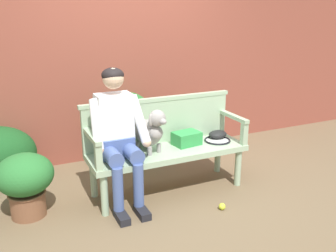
{
  "coord_description": "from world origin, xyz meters",
  "views": [
    {
      "loc": [
        -1.52,
        -3.26,
        1.84
      ],
      "look_at": [
        0.0,
        0.0,
        0.72
      ],
      "focal_mm": 39.65,
      "sensor_mm": 36.0,
      "label": 1
    }
  ],
  "objects_px": {
    "dog_on_bench": "(150,130)",
    "tennis_ball": "(222,206)",
    "baseball_glove": "(218,134)",
    "sports_bag": "(187,138)",
    "garden_bench": "(168,155)",
    "tennis_racket": "(217,139)",
    "potted_plant": "(25,180)",
    "person_seated": "(118,132)"
  },
  "relations": [
    {
      "from": "tennis_racket",
      "to": "potted_plant",
      "type": "relative_size",
      "value": 0.94
    },
    {
      "from": "person_seated",
      "to": "tennis_ball",
      "type": "relative_size",
      "value": 20.35
    },
    {
      "from": "person_seated",
      "to": "tennis_ball",
      "type": "xyz_separation_m",
      "value": [
        0.84,
        -0.57,
        -0.71
      ]
    },
    {
      "from": "garden_bench",
      "to": "baseball_glove",
      "type": "relative_size",
      "value": 7.53
    },
    {
      "from": "potted_plant",
      "to": "sports_bag",
      "type": "bearing_deg",
      "value": -2.02
    },
    {
      "from": "tennis_ball",
      "to": "dog_on_bench",
      "type": "bearing_deg",
      "value": 130.16
    },
    {
      "from": "tennis_racket",
      "to": "potted_plant",
      "type": "xyz_separation_m",
      "value": [
        -2.01,
        0.08,
        -0.12
      ]
    },
    {
      "from": "tennis_ball",
      "to": "potted_plant",
      "type": "height_order",
      "value": "potted_plant"
    },
    {
      "from": "dog_on_bench",
      "to": "potted_plant",
      "type": "height_order",
      "value": "dog_on_bench"
    },
    {
      "from": "garden_bench",
      "to": "person_seated",
      "type": "relative_size",
      "value": 1.23
    },
    {
      "from": "tennis_racket",
      "to": "baseball_glove",
      "type": "bearing_deg",
      "value": 53.15
    },
    {
      "from": "tennis_ball",
      "to": "tennis_racket",
      "type": "bearing_deg",
      "value": 63.23
    },
    {
      "from": "tennis_racket",
      "to": "sports_bag",
      "type": "distance_m",
      "value": 0.38
    },
    {
      "from": "tennis_ball",
      "to": "potted_plant",
      "type": "relative_size",
      "value": 0.11
    },
    {
      "from": "dog_on_bench",
      "to": "sports_bag",
      "type": "distance_m",
      "value": 0.46
    },
    {
      "from": "dog_on_bench",
      "to": "tennis_ball",
      "type": "relative_size",
      "value": 7.0
    },
    {
      "from": "garden_bench",
      "to": "tennis_racket",
      "type": "height_order",
      "value": "tennis_racket"
    },
    {
      "from": "dog_on_bench",
      "to": "tennis_racket",
      "type": "height_order",
      "value": "dog_on_bench"
    },
    {
      "from": "tennis_racket",
      "to": "tennis_ball",
      "type": "height_order",
      "value": "tennis_racket"
    },
    {
      "from": "person_seated",
      "to": "sports_bag",
      "type": "height_order",
      "value": "person_seated"
    },
    {
      "from": "garden_bench",
      "to": "dog_on_bench",
      "type": "xyz_separation_m",
      "value": [
        -0.19,
        -0.0,
        0.29
      ]
    },
    {
      "from": "garden_bench",
      "to": "person_seated",
      "type": "bearing_deg",
      "value": -178.12
    },
    {
      "from": "baseball_glove",
      "to": "sports_bag",
      "type": "relative_size",
      "value": 0.79
    },
    {
      "from": "sports_bag",
      "to": "tennis_racket",
      "type": "bearing_deg",
      "value": -2.83
    },
    {
      "from": "sports_bag",
      "to": "potted_plant",
      "type": "relative_size",
      "value": 0.46
    },
    {
      "from": "dog_on_bench",
      "to": "sports_bag",
      "type": "bearing_deg",
      "value": 5.04
    },
    {
      "from": "baseball_glove",
      "to": "potted_plant",
      "type": "relative_size",
      "value": 0.36
    },
    {
      "from": "dog_on_bench",
      "to": "sports_bag",
      "type": "relative_size",
      "value": 1.65
    },
    {
      "from": "potted_plant",
      "to": "baseball_glove",
      "type": "bearing_deg",
      "value": -0.59
    },
    {
      "from": "garden_bench",
      "to": "sports_bag",
      "type": "bearing_deg",
      "value": 8.88
    },
    {
      "from": "garden_bench",
      "to": "tennis_ball",
      "type": "relative_size",
      "value": 25.1
    },
    {
      "from": "tennis_ball",
      "to": "sports_bag",
      "type": "bearing_deg",
      "value": 96.02
    },
    {
      "from": "person_seated",
      "to": "sports_bag",
      "type": "xyz_separation_m",
      "value": [
        0.78,
        0.05,
        -0.2
      ]
    },
    {
      "from": "sports_bag",
      "to": "tennis_ball",
      "type": "distance_m",
      "value": 0.81
    },
    {
      "from": "person_seated",
      "to": "tennis_racket",
      "type": "height_order",
      "value": "person_seated"
    },
    {
      "from": "baseball_glove",
      "to": "sports_bag",
      "type": "height_order",
      "value": "sports_bag"
    },
    {
      "from": "baseball_glove",
      "to": "potted_plant",
      "type": "height_order",
      "value": "potted_plant"
    },
    {
      "from": "baseball_glove",
      "to": "tennis_racket",
      "type": "bearing_deg",
      "value": -134.01
    },
    {
      "from": "garden_bench",
      "to": "person_seated",
      "type": "xyz_separation_m",
      "value": [
        -0.54,
        -0.02,
        0.33
      ]
    },
    {
      "from": "garden_bench",
      "to": "potted_plant",
      "type": "height_order",
      "value": "potted_plant"
    },
    {
      "from": "person_seated",
      "to": "dog_on_bench",
      "type": "relative_size",
      "value": 2.91
    },
    {
      "from": "baseball_glove",
      "to": "tennis_ball",
      "type": "xyz_separation_m",
      "value": [
        -0.35,
        -0.66,
        -0.49
      ]
    }
  ]
}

